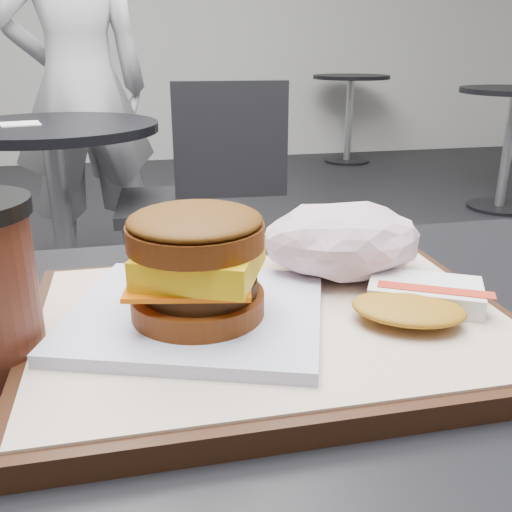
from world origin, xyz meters
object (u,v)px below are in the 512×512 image
Objects in this scene: hash_brown at (418,300)px; crumpled_wrapper at (343,240)px; neighbor_chair at (197,190)px; breakfast_sandwich at (197,276)px; serving_tray at (272,325)px; neighbor_table at (58,183)px; patron at (80,88)px.

crumpled_wrapper reaches higher than hash_brown.
neighbor_chair is at bearing 89.98° from hash_brown.
breakfast_sandwich is 0.18m from hash_brown.
serving_tray is 1.62× the size of breakfast_sandwich.
neighbor_table is 0.46× the size of patron.
neighbor_table is at bearing 106.16° from hash_brown.
neighbor_chair is (0.47, -0.04, -0.04)m from neighbor_table.
serving_tray is at bearing 4.38° from breakfast_sandwich.
serving_tray is at bearing -94.18° from neighbor_chair.
patron is at bearing 96.19° from breakfast_sandwich.
breakfast_sandwich is 1.61m from neighbor_chair.
crumpled_wrapper is at bearing -91.19° from neighbor_chair.
neighbor_chair is at bearing -4.34° from neighbor_table.
crumpled_wrapper is 2.11m from patron.
patron is (0.06, 0.55, 0.27)m from neighbor_table.
hash_brown is (0.17, -0.02, -0.03)m from breakfast_sandwich.
crumpled_wrapper is at bearing 84.58° from patron.
hash_brown is at bearing -90.02° from neighbor_chair.
crumpled_wrapper is at bearing 39.80° from serving_tray.
neighbor_table is (-0.30, 1.61, -0.28)m from breakfast_sandwich.
patron is (-0.41, 2.17, 0.02)m from hash_brown.
breakfast_sandwich is at bearing -96.31° from neighbor_chair.
neighbor_table is (-0.44, 1.54, -0.27)m from crumpled_wrapper.
neighbor_chair is 0.78m from patron.
crumpled_wrapper is 1.62m from neighbor_table.
serving_tray is at bearing -140.20° from crumpled_wrapper.
serving_tray is 0.12m from crumpled_wrapper.
neighbor_chair is (0.00, 1.59, -0.29)m from hash_brown.
serving_tray is at bearing -77.46° from neighbor_table.
patron reaches higher than breakfast_sandwich.
breakfast_sandwich is 0.31× the size of neighbor_table.
breakfast_sandwich reaches higher than hash_brown.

